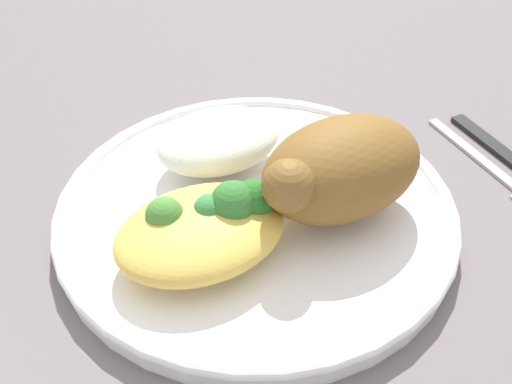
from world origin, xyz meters
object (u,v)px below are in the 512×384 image
object	(u,v)px
roasted_chicken	(339,169)
rice_pile	(219,140)
mac_cheese_with_broccoli	(204,227)
fork	(496,171)
plate	(256,212)

from	to	relation	value
roasted_chicken	rice_pile	xyz separation A→B (m)	(0.05, -0.09, -0.02)
mac_cheese_with_broccoli	roasted_chicken	bearing A→B (deg)	174.79
roasted_chicken	fork	xyz separation A→B (m)	(-0.15, 0.01, -0.05)
plate	roasted_chicken	size ratio (longest dim) A/B	2.28
roasted_chicken	mac_cheese_with_broccoli	distance (m)	0.10
rice_pile	mac_cheese_with_broccoli	bearing A→B (deg)	57.97
plate	fork	size ratio (longest dim) A/B	2.00
roasted_chicken	mac_cheese_with_broccoli	bearing A→B (deg)	-5.21
rice_pile	roasted_chicken	bearing A→B (deg)	117.62
roasted_chicken	rice_pile	size ratio (longest dim) A/B	1.31
roasted_chicken	mac_cheese_with_broccoli	size ratio (longest dim) A/B	1.10
rice_pile	fork	distance (m)	0.22
plate	fork	xyz separation A→B (m)	(-0.19, 0.04, -0.01)
roasted_chicken	mac_cheese_with_broccoli	world-z (taller)	roasted_chicken
plate	roasted_chicken	world-z (taller)	roasted_chicken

